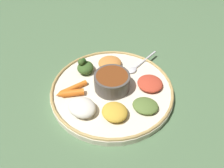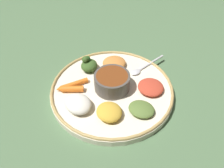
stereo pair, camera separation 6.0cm
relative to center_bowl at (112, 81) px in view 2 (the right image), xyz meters
name	(u,v)px [view 2 (the right image)]	position (x,y,z in m)	size (l,w,h in m)	color
ground_plane	(112,92)	(0.00, 0.00, -0.05)	(2.40, 2.40, 0.00)	#4C6B47
platter	(112,90)	(0.00, 0.00, -0.04)	(0.36, 0.36, 0.02)	beige
platter_rim	(112,87)	(0.00, 0.00, -0.02)	(0.36, 0.36, 0.01)	tan
center_bowl	(112,81)	(0.00, 0.00, 0.00)	(0.10, 0.10, 0.05)	#4C4742
spoon	(143,68)	(-0.12, -0.04, -0.02)	(0.15, 0.06, 0.01)	silver
greens_pile	(89,65)	(0.04, -0.11, -0.01)	(0.07, 0.08, 0.05)	#385623
carrot_near_spoon	(72,85)	(0.11, -0.05, -0.02)	(0.10, 0.02, 0.01)	orange
carrot_outer	(71,89)	(0.11, -0.03, -0.02)	(0.08, 0.04, 0.02)	orange
mound_berbere_red	(151,87)	(-0.10, 0.05, -0.02)	(0.07, 0.07, 0.02)	#B73D28
mound_lentil_yellow	(109,112)	(0.04, 0.09, -0.01)	(0.07, 0.06, 0.03)	gold
mound_rice_white	(78,104)	(0.11, 0.04, -0.01)	(0.08, 0.06, 0.03)	silver
mound_collards	(141,109)	(-0.04, 0.11, -0.02)	(0.07, 0.06, 0.02)	#567033
mound_squash	(114,63)	(-0.04, -0.09, -0.01)	(0.07, 0.07, 0.02)	#C67A38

